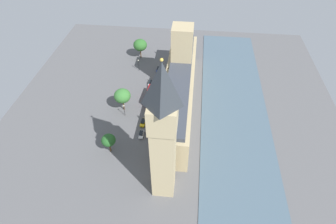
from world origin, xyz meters
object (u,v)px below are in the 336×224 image
(parliament_building, at_px, (179,85))
(car_white_kerbside, at_px, (141,134))
(plane_tree_under_trees, at_px, (122,96))
(car_blue_near_tower, at_px, (159,69))
(street_lamp_slot_10, at_px, (138,63))
(car_yellow_cab_far_end, at_px, (143,122))
(plane_tree_leading, at_px, (140,45))
(plane_tree_by_river_gate, at_px, (108,140))
(clock_tower, at_px, (163,135))
(pedestrian_corner, at_px, (157,110))
(pedestrian_trailing, at_px, (162,86))
(street_lamp_slot_11, at_px, (124,108))
(car_silver_midblock, at_px, (151,83))
(double_decker_bus_opposite_hall, at_px, (150,95))

(parliament_building, xyz_separation_m, car_white_kerbside, (12.91, 22.84, -7.83))
(parliament_building, relative_size, plane_tree_under_trees, 6.81)
(car_blue_near_tower, height_order, street_lamp_slot_10, street_lamp_slot_10)
(car_yellow_cab_far_end, bearing_deg, car_blue_near_tower, -87.62)
(car_blue_near_tower, height_order, plane_tree_leading, plane_tree_leading)
(car_blue_near_tower, bearing_deg, plane_tree_by_river_gate, 80.88)
(car_white_kerbside, bearing_deg, clock_tower, 116.42)
(car_white_kerbside, distance_m, plane_tree_leading, 57.96)
(car_yellow_cab_far_end, relative_size, street_lamp_slot_10, 0.77)
(pedestrian_corner, bearing_deg, car_white_kerbside, -98.09)
(street_lamp_slot_10, bearing_deg, pedestrian_trailing, 136.71)
(car_blue_near_tower, bearing_deg, plane_tree_under_trees, 72.65)
(plane_tree_leading, relative_size, street_lamp_slot_11, 1.86)
(pedestrian_corner, bearing_deg, car_silver_midblock, 114.23)
(clock_tower, height_order, pedestrian_corner, clock_tower)
(street_lamp_slot_11, bearing_deg, parliament_building, -151.02)
(car_silver_midblock, bearing_deg, plane_tree_under_trees, 67.34)
(car_silver_midblock, xyz_separation_m, car_white_kerbside, (-1.53, 33.20, -0.00))
(plane_tree_by_river_gate, bearing_deg, plane_tree_under_trees, -89.66)
(car_white_kerbside, relative_size, plane_tree_by_river_gate, 0.52)
(car_white_kerbside, distance_m, street_lamp_slot_10, 45.20)
(street_lamp_slot_11, bearing_deg, car_blue_near_tower, -105.85)
(car_white_kerbside, relative_size, street_lamp_slot_10, 0.68)
(clock_tower, bearing_deg, parliament_building, -91.69)
(clock_tower, height_order, street_lamp_slot_11, clock_tower)
(double_decker_bus_opposite_hall, relative_size, street_lamp_slot_10, 1.69)
(street_lamp_slot_11, bearing_deg, plane_tree_under_trees, -71.78)
(street_lamp_slot_10, distance_m, street_lamp_slot_11, 33.40)
(plane_tree_by_river_gate, xyz_separation_m, street_lamp_slot_10, (-0.85, -52.92, -1.62))
(double_decker_bus_opposite_hall, xyz_separation_m, plane_tree_under_trees, (10.10, 7.63, 4.99))
(car_silver_midblock, height_order, double_decker_bus_opposite_hall, double_decker_bus_opposite_hall)
(clock_tower, relative_size, double_decker_bus_opposite_hall, 4.70)
(car_silver_midblock, xyz_separation_m, pedestrian_trailing, (-5.61, 1.60, -0.12))
(pedestrian_trailing, xyz_separation_m, plane_tree_under_trees, (14.26, 17.30, 6.86))
(car_blue_near_tower, xyz_separation_m, plane_tree_by_river_gate, (10.81, 53.92, 5.13))
(clock_tower, height_order, street_lamp_slot_10, clock_tower)
(pedestrian_trailing, bearing_deg, street_lamp_slot_10, -137.11)
(car_white_kerbside, distance_m, plane_tree_by_river_gate, 14.32)
(parliament_building, bearing_deg, street_lamp_slot_11, 28.98)
(parliament_building, height_order, street_lamp_slot_11, parliament_building)
(parliament_building, xyz_separation_m, car_blue_near_tower, (12.15, -22.27, -7.83))
(clock_tower, bearing_deg, car_yellow_cab_far_end, -67.25)
(double_decker_bus_opposite_hall, relative_size, plane_tree_under_trees, 1.00)
(parliament_building, xyz_separation_m, clock_tower, (1.32, 44.81, 17.10))
(double_decker_bus_opposite_hall, distance_m, street_lamp_slot_11, 14.40)
(car_silver_midblock, xyz_separation_m, street_lamp_slot_10, (7.67, -10.91, 3.51))
(car_blue_near_tower, bearing_deg, street_lamp_slot_10, 7.95)
(double_decker_bus_opposite_hall, relative_size, car_yellow_cab_far_end, 2.20)
(street_lamp_slot_10, bearing_deg, plane_tree_under_trees, 88.11)
(clock_tower, distance_m, car_blue_near_tower, 72.37)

